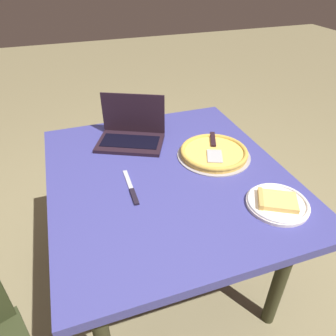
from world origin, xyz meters
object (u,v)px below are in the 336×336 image
(dining_table, at_px, (168,188))
(pizza_tray, at_px, (214,152))
(pizza_plate, at_px, (277,203))
(table_knife, at_px, (132,190))
(laptop, at_px, (131,133))

(dining_table, xyz_separation_m, pizza_tray, (-0.06, 0.26, 0.11))
(pizza_tray, bearing_deg, pizza_plate, 10.81)
(pizza_plate, bearing_deg, table_knife, -117.76)
(pizza_plate, bearing_deg, dining_table, -135.99)
(pizza_tray, bearing_deg, laptop, -128.36)
(pizza_tray, bearing_deg, table_knife, -73.09)
(pizza_tray, distance_m, table_knife, 0.46)
(laptop, bearing_deg, pizza_plate, 31.81)
(dining_table, height_order, table_knife, table_knife)
(dining_table, height_order, laptop, laptop)
(pizza_plate, height_order, pizza_tray, pizza_tray)
(laptop, relative_size, table_knife, 1.62)
(dining_table, relative_size, pizza_tray, 3.29)
(pizza_plate, relative_size, pizza_tray, 0.69)
(laptop, relative_size, pizza_plate, 1.61)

